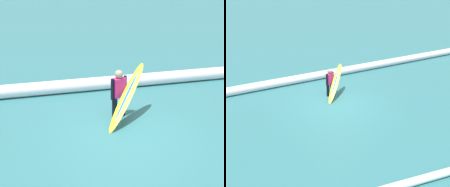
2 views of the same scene
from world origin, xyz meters
TOP-DOWN VIEW (x-y plane):
  - ground_plane at (0.00, 0.00)m, footprint 126.24×126.24m
  - surfer at (-0.02, -0.84)m, footprint 0.46×0.35m
  - surfboard at (-0.17, -0.57)m, footprint 1.37×1.47m
  - wave_crest_foreground at (0.39, -3.04)m, footprint 25.04×2.38m

SIDE VIEW (x-z plane):
  - ground_plane at x=0.00m, z-range 0.00..0.00m
  - wave_crest_foreground at x=0.39m, z-range 0.00..0.42m
  - surfboard at x=-0.17m, z-range -0.01..1.37m
  - surfer at x=-0.02m, z-range 0.07..1.37m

